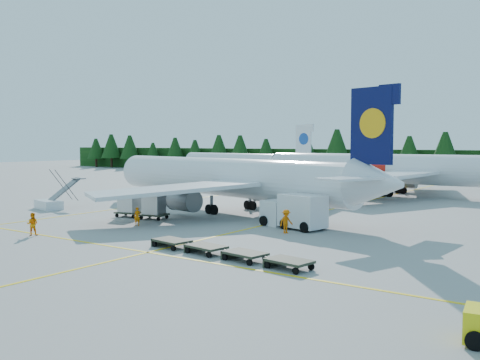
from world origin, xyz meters
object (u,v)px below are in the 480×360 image
Objects in this scene: airliner_navy at (218,177)px; service_truck at (293,211)px; airliner_red at (379,169)px; airstairs at (51,202)px.

airliner_navy reaches higher than service_truck.
service_truck is (12.97, -6.16, -2.14)m from airliner_navy.
airliner_red is (8.09, 27.75, 0.06)m from airliner_navy.
airliner_navy is 28.91m from airliner_red.
airliner_red reaches higher than airliner_navy.
airliner_navy is 14.51m from service_truck.
service_truck is at bearing -80.97° from airliner_red.
airliner_navy is 6.21× the size of service_truck.
airstairs is at bearing -158.50° from service_truck.
airliner_red reaches higher than service_truck.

